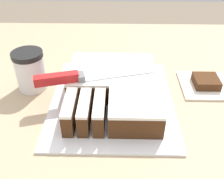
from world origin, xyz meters
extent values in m
cube|color=white|center=(-0.03, 0.03, 0.96)|extent=(0.31, 0.36, 0.01)
cube|color=#472814|center=(-0.03, 0.08, 0.99)|extent=(0.22, 0.17, 0.05)
cube|color=white|center=(-0.03, 0.08, 1.02)|extent=(0.22, 0.17, 0.01)
cube|color=#472814|center=(0.02, -0.06, 0.99)|extent=(0.12, 0.11, 0.05)
cube|color=white|center=(0.02, -0.06, 1.02)|extent=(0.12, 0.11, 0.01)
cube|color=#472814|center=(-0.12, -0.06, 0.99)|extent=(0.02, 0.10, 0.05)
cube|color=white|center=(-0.12, -0.06, 1.02)|extent=(0.02, 0.10, 0.01)
cube|color=#472814|center=(-0.09, -0.06, 0.99)|extent=(0.02, 0.10, 0.05)
cube|color=white|center=(-0.09, -0.06, 1.02)|extent=(0.02, 0.10, 0.01)
cube|color=#472814|center=(-0.06, -0.06, 0.99)|extent=(0.02, 0.10, 0.05)
cube|color=white|center=(-0.06, -0.06, 1.02)|extent=(0.02, 0.10, 0.01)
cube|color=silver|center=(-0.02, 0.05, 1.02)|extent=(0.19, 0.08, 0.00)
cube|color=slate|center=(-0.10, 0.02, 1.03)|extent=(0.02, 0.04, 0.02)
cube|color=red|center=(-0.16, 0.01, 1.03)|extent=(0.11, 0.05, 0.02)
cylinder|color=white|center=(-0.25, 0.08, 1.00)|extent=(0.08, 0.08, 0.09)
cylinder|color=black|center=(-0.25, 0.08, 1.06)|extent=(0.08, 0.08, 0.01)
cube|color=white|center=(0.23, 0.10, 0.96)|extent=(0.13, 0.13, 0.01)
cube|color=#472814|center=(0.23, 0.10, 0.97)|extent=(0.07, 0.07, 0.02)
camera|label=1|loc=(-0.02, -0.50, 1.37)|focal=42.00mm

